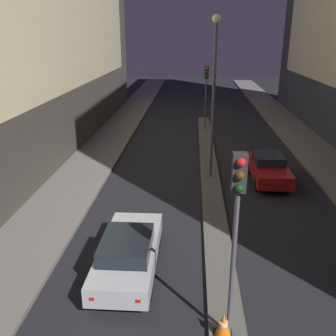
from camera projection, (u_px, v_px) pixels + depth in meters
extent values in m
cube|color=#56544F|center=(210.00, 176.00, 20.65)|extent=(1.00, 29.84, 0.13)
cylinder|color=#4C4C51|center=(233.00, 267.00, 9.06)|extent=(0.12, 0.12, 4.02)
cube|color=#2D2D2D|center=(239.00, 173.00, 8.23)|extent=(0.32, 0.28, 0.90)
sphere|color=red|center=(241.00, 162.00, 7.95)|extent=(0.20, 0.20, 0.20)
sphere|color=#4C380A|center=(240.00, 176.00, 8.06)|extent=(0.20, 0.20, 0.20)
sphere|color=#0F3D19|center=(239.00, 188.00, 8.16)|extent=(0.20, 0.20, 0.20)
cylinder|color=#4C4C51|center=(206.00, 104.00, 29.78)|extent=(0.12, 0.12, 4.02)
cube|color=#2D2D2D|center=(207.00, 73.00, 28.94)|extent=(0.32, 0.28, 0.90)
sphere|color=red|center=(207.00, 69.00, 28.67)|extent=(0.20, 0.20, 0.20)
sphere|color=#4C380A|center=(207.00, 73.00, 28.78)|extent=(0.20, 0.20, 0.20)
sphere|color=#0F3D19|center=(207.00, 77.00, 28.88)|extent=(0.20, 0.20, 0.20)
cylinder|color=#4C4C51|center=(213.00, 104.00, 19.01)|extent=(0.16, 0.16, 7.87)
sphere|color=#F9EAB2|center=(217.00, 19.00, 17.63)|extent=(0.44, 0.44, 0.44)
cube|color=black|center=(223.00, 335.00, 9.65)|extent=(0.49, 0.49, 0.03)
cone|color=orange|center=(223.00, 324.00, 9.53)|extent=(0.40, 0.40, 0.66)
cylinder|color=white|center=(224.00, 323.00, 9.52)|extent=(0.22, 0.22, 0.09)
cube|color=#B2B2B7|center=(129.00, 253.00, 12.37)|extent=(1.83, 4.68, 0.61)
cube|color=black|center=(126.00, 245.00, 11.85)|extent=(1.55, 2.10, 0.48)
cube|color=red|center=(92.00, 299.00, 10.20)|extent=(0.14, 0.04, 0.10)
cube|color=red|center=(138.00, 301.00, 10.13)|extent=(0.14, 0.04, 0.10)
cylinder|color=black|center=(114.00, 238.00, 13.88)|extent=(0.22, 0.64, 0.64)
cylinder|color=black|center=(157.00, 239.00, 13.79)|extent=(0.22, 0.64, 0.64)
cylinder|color=black|center=(95.00, 288.00, 11.16)|extent=(0.22, 0.64, 0.64)
cylinder|color=black|center=(148.00, 290.00, 11.06)|extent=(0.22, 0.64, 0.64)
cube|color=maroon|center=(269.00, 170.00, 19.75)|extent=(1.75, 4.08, 0.67)
cube|color=black|center=(269.00, 158.00, 19.85)|extent=(1.49, 1.84, 0.46)
cube|color=red|center=(251.00, 157.00, 21.69)|extent=(0.14, 0.04, 0.10)
cube|color=red|center=(273.00, 158.00, 21.62)|extent=(0.14, 0.04, 0.10)
cylinder|color=black|center=(250.00, 168.00, 21.10)|extent=(0.22, 0.64, 0.64)
cylinder|color=black|center=(278.00, 168.00, 21.01)|extent=(0.22, 0.64, 0.64)
cylinder|color=black|center=(257.00, 185.00, 18.72)|extent=(0.22, 0.64, 0.64)
cylinder|color=black|center=(288.00, 186.00, 18.63)|extent=(0.22, 0.64, 0.64)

